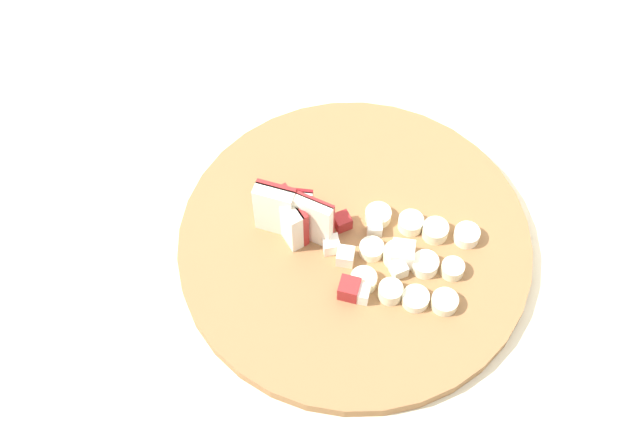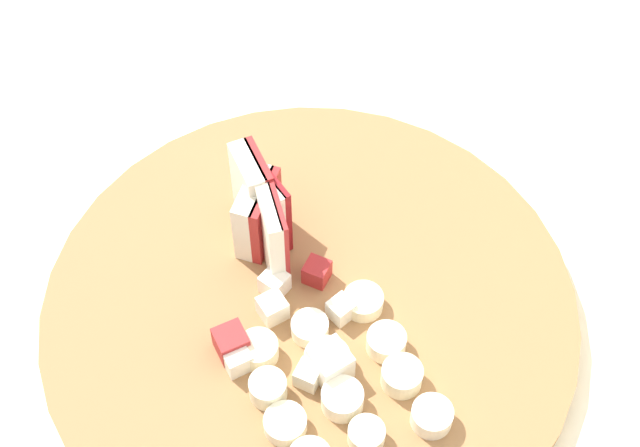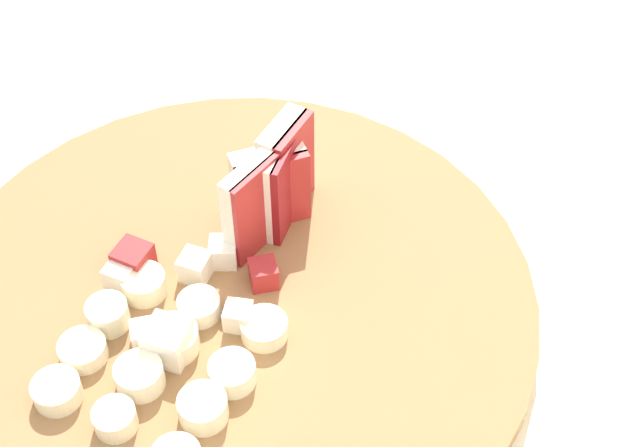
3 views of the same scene
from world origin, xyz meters
The scene contains 6 objects.
tiled_countertop centered at (0.00, 0.00, 0.46)m, with size 1.14×0.87×0.93m.
tile_backsplash centered at (0.00, 0.45, 0.76)m, with size 2.40×0.04×1.51m, color silver.
cutting_board centered at (0.10, 0.04, 0.93)m, with size 0.35×0.35×0.02m, color olive.
apple_wedge_fan centered at (0.03, 0.02, 0.97)m, with size 0.08×0.04×0.06m.
apple_dice_pile centered at (0.12, 0.02, 0.95)m, with size 0.09×0.09×0.02m.
banana_slice_rows centered at (0.15, 0.04, 0.95)m, with size 0.12×0.12×0.02m.
Camera 1 is at (0.25, -0.34, 1.65)m, focal length 47.02 mm.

